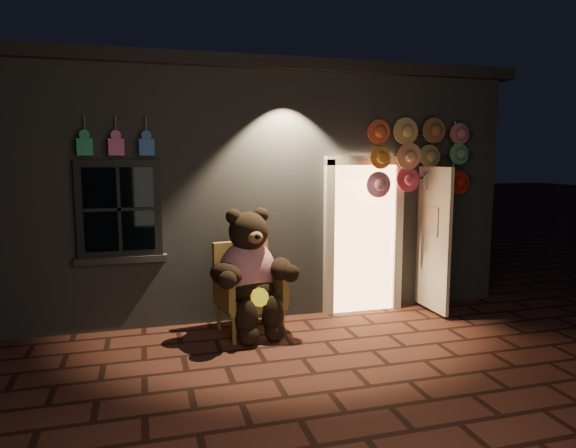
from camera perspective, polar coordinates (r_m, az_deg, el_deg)
name	(u,v)px	position (r m, az deg, el deg)	size (l,w,h in m)	color
ground	(302,358)	(5.80, 1.62, -14.69)	(60.00, 60.00, 0.00)	#572B21
shop_building	(236,182)	(9.26, -5.77, 4.69)	(7.30, 5.95, 3.51)	slate
wicker_armchair	(247,287)	(6.50, -4.57, -7.05)	(0.86, 0.80, 1.12)	olive
teddy_bear	(250,273)	(6.32, -4.20, -5.45)	(1.13, 0.95, 1.57)	#BC1436
hat_rack	(421,159)	(7.40, 14.60, 7.05)	(1.67, 0.22, 2.70)	#59595E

